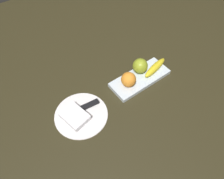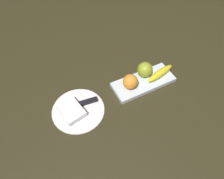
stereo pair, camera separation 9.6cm
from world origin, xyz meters
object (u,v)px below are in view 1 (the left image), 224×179
object	(u,v)px
dinner_plate	(81,114)
apple	(140,66)
banana	(155,68)
fruit_tray	(140,78)
orange_near_apple	(129,80)
knife	(87,106)
folded_napkin	(74,116)

from	to	relation	value
dinner_plate	apple	bearing A→B (deg)	-175.40
banana	dinner_plate	bearing A→B (deg)	166.11
fruit_tray	apple	world-z (taller)	apple
orange_near_apple	dinner_plate	distance (m)	0.28
apple	dinner_plate	bearing A→B (deg)	4.60
apple	dinner_plate	distance (m)	0.39
dinner_plate	knife	bearing A→B (deg)	-160.75
knife	dinner_plate	bearing A→B (deg)	26.10
orange_near_apple	dinner_plate	xyz separation A→B (m)	(0.28, -0.00, -0.06)
knife	folded_napkin	bearing A→B (deg)	18.40
orange_near_apple	knife	distance (m)	0.24
fruit_tray	orange_near_apple	world-z (taller)	orange_near_apple
dinner_plate	folded_napkin	size ratio (longest dim) A/B	2.07
apple	dinner_plate	world-z (taller)	apple
banana	knife	world-z (taller)	banana
fruit_tray	folded_napkin	bearing A→B (deg)	0.00
fruit_tray	apple	xyz separation A→B (m)	(-0.02, -0.03, 0.05)
dinner_plate	folded_napkin	bearing A→B (deg)	0.00
fruit_tray	orange_near_apple	xyz separation A→B (m)	(0.08, 0.00, 0.05)
folded_napkin	apple	bearing A→B (deg)	-175.74
banana	knife	distance (m)	0.41
banana	orange_near_apple	world-z (taller)	orange_near_apple
orange_near_apple	dinner_plate	bearing A→B (deg)	-0.75
orange_near_apple	folded_napkin	distance (m)	0.31
fruit_tray	banana	size ratio (longest dim) A/B	1.87
dinner_plate	banana	bearing A→B (deg)	178.56
orange_near_apple	knife	size ratio (longest dim) A/B	0.42
apple	knife	bearing A→B (deg)	2.63
apple	orange_near_apple	bearing A→B (deg)	18.18
dinner_plate	fruit_tray	bearing A→B (deg)	-180.00
apple	banana	xyz separation A→B (m)	(-0.07, 0.04, -0.02)
banana	folded_napkin	distance (m)	0.49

